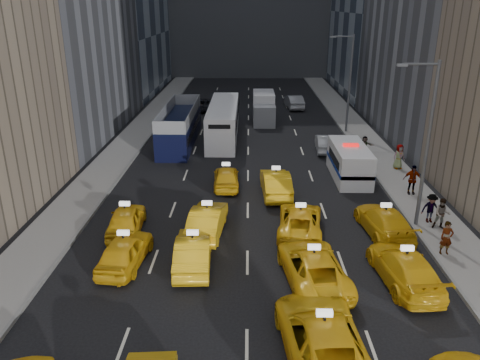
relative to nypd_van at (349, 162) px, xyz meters
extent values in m
cube|color=gray|center=(-17.60, 5.29, -1.05)|extent=(3.00, 90.00, 0.15)
cube|color=gray|center=(3.40, 5.29, -1.05)|extent=(3.00, 90.00, 0.15)
cube|color=slate|center=(-16.15, 5.29, -1.03)|extent=(0.15, 90.00, 0.18)
cube|color=slate|center=(1.95, 5.29, -1.03)|extent=(0.15, 90.00, 0.18)
cylinder|color=#595B60|center=(2.20, -7.71, 3.38)|extent=(0.20, 0.20, 9.00)
cylinder|color=#595B60|center=(1.30, -7.71, 7.68)|extent=(1.80, 0.12, 0.12)
cube|color=slate|center=(0.40, -7.71, 7.63)|extent=(0.50, 0.22, 0.12)
cylinder|color=#595B60|center=(2.20, 12.29, 3.38)|extent=(0.20, 0.20, 9.00)
cylinder|color=#595B60|center=(1.30, 12.29, 7.68)|extent=(1.80, 0.12, 0.12)
cube|color=slate|center=(0.40, 12.29, 7.63)|extent=(0.50, 0.22, 0.12)
imported|color=gold|center=(-4.50, -18.06, -0.31)|extent=(3.25, 6.11, 1.64)
imported|color=gold|center=(-12.83, -12.03, -0.39)|extent=(2.14, 4.45, 1.47)
imported|color=gold|center=(-9.63, -12.01, -0.38)|extent=(1.82, 4.62, 1.50)
imported|color=gold|center=(-4.21, -13.26, -0.38)|extent=(3.15, 5.64, 1.49)
imported|color=gold|center=(-0.21, -13.28, -0.38)|extent=(2.57, 5.31, 1.49)
imported|color=gold|center=(-13.61, -8.69, -0.40)|extent=(2.05, 4.40, 1.46)
imported|color=gold|center=(-9.25, -8.68, -0.36)|extent=(2.02, 4.76, 1.53)
imported|color=gold|center=(-4.29, -8.46, -0.45)|extent=(2.82, 5.11, 1.35)
imported|color=gold|center=(0.16, -8.63, -0.40)|extent=(2.55, 5.20, 1.46)
imported|color=gold|center=(-8.56, -1.96, -0.42)|extent=(1.84, 4.19, 1.40)
imported|color=gold|center=(-5.32, -3.24, -0.32)|extent=(1.96, 4.94, 1.60)
cube|color=silver|center=(0.00, 0.00, 0.03)|extent=(2.44, 5.87, 2.32)
cylinder|color=black|center=(-0.96, -1.99, -0.66)|extent=(0.28, 0.93, 0.93)
cylinder|color=black|center=(0.96, -1.99, -0.66)|extent=(0.28, 0.93, 0.93)
cylinder|color=black|center=(-0.96, 1.99, -0.66)|extent=(0.28, 0.93, 0.93)
cylinder|color=black|center=(0.96, 1.99, -0.66)|extent=(0.28, 0.93, 0.93)
cube|color=navy|center=(0.00, 0.00, -0.12)|extent=(2.48, 5.87, 0.26)
cube|color=red|center=(0.00, 0.00, 1.28)|extent=(1.07, 0.41, 0.17)
cube|color=black|center=(-13.07, 8.49, 0.49)|extent=(2.70, 11.15, 3.23)
cylinder|color=black|center=(-14.19, 3.84, -0.57)|extent=(0.28, 1.10, 1.10)
cylinder|color=black|center=(-11.96, 3.84, -0.57)|extent=(0.28, 1.10, 1.10)
cylinder|color=black|center=(-14.19, 13.15, -0.57)|extent=(0.28, 1.10, 1.10)
cylinder|color=black|center=(-11.96, 13.15, -0.57)|extent=(0.28, 1.10, 1.10)
cube|color=white|center=(-9.37, 10.34, 0.41)|extent=(3.10, 11.99, 3.07)
cylinder|color=black|center=(-10.46, 5.30, -0.57)|extent=(0.28, 1.10, 1.10)
cylinder|color=black|center=(-8.28, 5.30, -0.57)|extent=(0.28, 1.10, 1.10)
cylinder|color=black|center=(-10.46, 15.38, -0.57)|extent=(0.28, 1.10, 1.10)
cylinder|color=black|center=(-8.28, 15.38, -0.57)|extent=(0.28, 1.10, 1.10)
cube|color=silver|center=(-5.51, 16.74, 0.32)|extent=(2.82, 6.50, 2.88)
cylinder|color=black|center=(-6.45, 14.49, -0.57)|extent=(0.28, 1.10, 1.10)
cylinder|color=black|center=(-4.58, 14.49, -0.57)|extent=(0.28, 1.10, 1.10)
cylinder|color=black|center=(-6.45, 19.00, -0.57)|extent=(0.28, 1.10, 1.10)
cylinder|color=black|center=(-4.58, 19.00, -0.57)|extent=(0.28, 1.10, 1.10)
imported|color=#9EA1A5|center=(-0.69, 6.33, -0.43)|extent=(1.73, 4.31, 1.39)
imported|color=black|center=(-12.50, 21.95, -0.45)|extent=(2.39, 4.91, 1.34)
imported|color=gray|center=(-5.25, 28.03, -0.42)|extent=(2.03, 4.87, 1.41)
imported|color=black|center=(-9.15, 23.79, -0.44)|extent=(2.05, 4.17, 1.37)
imported|color=#929499|center=(-1.79, 23.14, -0.34)|extent=(2.13, 4.89, 1.56)
imported|color=gray|center=(2.49, -10.95, -0.13)|extent=(0.63, 0.42, 1.70)
imported|color=gray|center=(3.31, -8.25, -0.11)|extent=(0.93, 0.65, 1.73)
imported|color=gray|center=(3.02, -7.44, -0.14)|extent=(1.11, 0.52, 1.67)
imported|color=gray|center=(3.32, -3.29, -0.02)|extent=(1.16, 0.60, 1.92)
imported|color=gray|center=(3.94, 1.61, -0.06)|extent=(0.99, 0.70, 1.83)
imported|color=gray|center=(2.17, 4.77, -0.20)|extent=(1.49, 0.68, 1.56)
camera|label=1|loc=(-7.09, -31.17, 10.48)|focal=35.00mm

